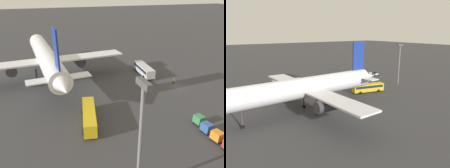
{
  "view_description": "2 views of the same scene",
  "coord_description": "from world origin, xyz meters",
  "views": [
    {
      "loc": [
        -48.21,
        37.67,
        26.19
      ],
      "look_at": [
        0.77,
        20.05,
        3.34
      ],
      "focal_mm": 35.0,
      "sensor_mm": 36.0,
      "label": 1
    },
    {
      "loc": [
        42.35,
        87.47,
        22.2
      ],
      "look_at": [
        0.01,
        23.77,
        3.41
      ],
      "focal_mm": 35.0,
      "sensor_mm": 36.0,
      "label": 2
    }
  ],
  "objects": [
    {
      "name": "shuttle_bus_near",
      "position": [
        12.02,
        4.82,
        1.84
      ],
      "size": [
        11.91,
        4.04,
        3.05
      ],
      "rotation": [
        0.0,
        0.0,
        -0.09
      ],
      "color": "silver",
      "rests_on": "ground"
    },
    {
      "name": "shuttle_bus_far",
      "position": [
        -9.83,
        28.94,
        1.9
      ],
      "size": [
        12.34,
        4.98,
        3.16
      ],
      "rotation": [
        0.0,
        0.0,
        -0.21
      ],
      "color": "gold",
      "rests_on": "ground"
    },
    {
      "name": "ground_plane",
      "position": [
        0.0,
        0.0,
        0.0
      ],
      "size": [
        600.0,
        600.0,
        0.0
      ],
      "primitive_type": "plane",
      "color": "#38383A"
    },
    {
      "name": "cargo_cart_blue",
      "position": [
        -20.85,
        8.05,
        1.19
      ],
      "size": [
        2.18,
        1.9,
        2.06
      ],
      "rotation": [
        0.0,
        0.0,
        0.12
      ],
      "color": "#38383D",
      "rests_on": "ground"
    },
    {
      "name": "cargo_cart_orange",
      "position": [
        -23.67,
        8.14,
        1.19
      ],
      "size": [
        2.18,
        1.9,
        2.06
      ],
      "rotation": [
        0.0,
        0.0,
        0.12
      ],
      "color": "#38383D",
      "rests_on": "ground"
    },
    {
      "name": "cargo_cart_green",
      "position": [
        -18.03,
        7.58,
        1.19
      ],
      "size": [
        2.18,
        1.9,
        2.06
      ],
      "rotation": [
        0.0,
        0.0,
        0.12
      ],
      "color": "#38383D",
      "rests_on": "ground"
    },
    {
      "name": "airplane",
      "position": [
        18.49,
        34.9,
        7.06
      ],
      "size": [
        55.22,
        47.52,
        18.79
      ],
      "rotation": [
        0.0,
        0.0,
        0.07
      ],
      "color": "silver",
      "rests_on": "ground"
    },
    {
      "name": "light_pole",
      "position": [
        -28.41,
        26.74,
        10.37
      ],
      "size": [
        2.8,
        0.7,
        16.81
      ],
      "color": "slate",
      "rests_on": "ground"
    },
    {
      "name": "worker_person",
      "position": [
        1.91,
        0.12,
        0.87
      ],
      "size": [
        0.38,
        0.38,
        1.74
      ],
      "color": "#1E1E2D",
      "rests_on": "ground"
    }
  ]
}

